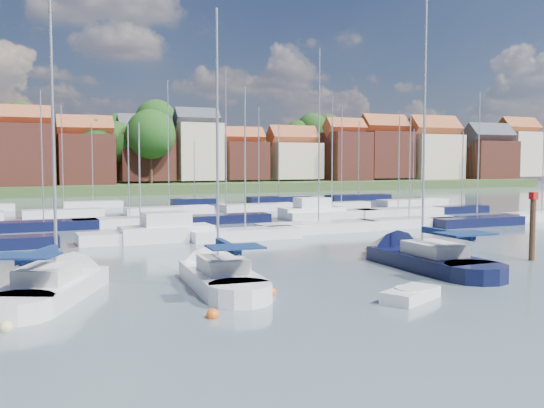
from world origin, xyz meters
name	(u,v)px	position (x,y,z in m)	size (l,w,h in m)	color
ground	(170,217)	(0.00, 40.00, 0.00)	(260.00, 260.00, 0.00)	#475760
sailboat_left	(64,284)	(-14.09, 4.18, 0.36)	(7.43, 11.23, 15.05)	silver
sailboat_centre	(215,276)	(-6.88, 3.43, 0.36)	(3.67, 10.96, 14.67)	silver
sailboat_navy	(411,258)	(5.67, 4.09, 0.35)	(3.39, 12.48, 17.21)	black
tender	(411,295)	(-0.17, -3.81, 0.26)	(3.39, 2.64, 0.66)	silver
timber_piling	(532,242)	(13.25, 2.06, 1.18)	(0.40, 0.40, 6.49)	#4C331E
buoy_a	(6,331)	(-16.57, -1.84, 0.00)	(0.51, 0.51, 0.51)	beige
buoy_b	(213,318)	(-9.12, -3.13, 0.00)	(0.53, 0.53, 0.53)	#D85914
buoy_c	(271,295)	(-5.36, -0.25, 0.00)	(0.50, 0.50, 0.50)	#D85914
buoy_d	(470,285)	(4.54, -2.27, 0.00)	(0.49, 0.49, 0.49)	beige
buoy_e	(390,258)	(5.88, 6.56, 0.00)	(0.54, 0.54, 0.54)	beige
buoy_f	(491,275)	(7.41, -0.63, 0.00)	(0.53, 0.53, 0.53)	beige
marina_field	(200,216)	(1.91, 35.15, 0.43)	(79.62, 41.41, 15.93)	silver
far_shore_town	(88,167)	(2.23, 132.67, 4.61)	(212.46, 90.00, 22.27)	#3B4D26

